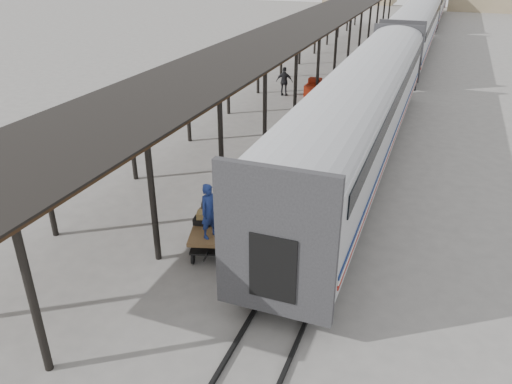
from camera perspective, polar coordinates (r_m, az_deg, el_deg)
The scene contains 9 objects.
ground at distance 17.39m, azimuth -3.85°, elevation -5.01°, with size 160.00×160.00×0.00m, color slate.
train at distance 47.77m, azimuth 17.67°, elevation 17.51°, with size 3.45×76.01×4.01m.
canopy at distance 39.02m, azimuth 6.50°, elevation 18.74°, with size 4.90×64.30×4.15m.
rails at distance 48.39m, azimuth 17.27°, elevation 14.47°, with size 1.54×150.00×0.12m.
baggage_cart at distance 16.43m, azimuth -4.98°, elevation -4.43°, with size 1.89×2.66×0.86m.
suitcase_stack at distance 16.54m, azimuth -5.23°, elevation -2.57°, with size 1.26×1.26×0.59m.
luggage_tug at distance 33.67m, azimuth 6.56°, elevation 11.58°, with size 0.92×1.44×1.25m.
porter at distance 15.29m, azimuth -5.33°, elevation -2.19°, with size 0.65×0.43×1.79m, color navy.
pedestrian at distance 33.97m, azimuth 3.27°, elevation 12.50°, with size 1.12×0.46×1.91m, color black.
Camera 1 is at (6.35, -13.45, 9.01)m, focal length 35.00 mm.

